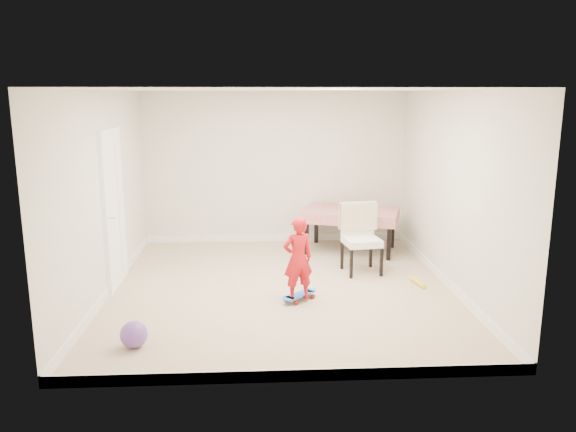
{
  "coord_description": "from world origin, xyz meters",
  "views": [
    {
      "loc": [
        -0.31,
        -7.12,
        2.55
      ],
      "look_at": [
        0.1,
        0.2,
        0.95
      ],
      "focal_mm": 35.0,
      "sensor_mm": 36.0,
      "label": 1
    }
  ],
  "objects": [
    {
      "name": "wall_left",
      "position": [
        -2.23,
        0.0,
        1.3
      ],
      "size": [
        0.04,
        5.0,
        2.6
      ],
      "primitive_type": "cube",
      "color": "beige",
      "rests_on": "ground"
    },
    {
      "name": "baseboard_left",
      "position": [
        -2.24,
        0.0,
        0.06
      ],
      "size": [
        0.02,
        5.0,
        0.12
      ],
      "primitive_type": "cube",
      "color": "white",
      "rests_on": "ground"
    },
    {
      "name": "ground",
      "position": [
        0.0,
        0.0,
        0.0
      ],
      "size": [
        5.0,
        5.0,
        0.0
      ],
      "primitive_type": "plane",
      "color": "tan",
      "rests_on": "ground"
    },
    {
      "name": "dining_table",
      "position": [
        1.22,
        1.79,
        0.35
      ],
      "size": [
        1.71,
        1.36,
        0.7
      ],
      "primitive_type": null,
      "rotation": [
        0.0,
        0.0,
        -0.31
      ],
      "color": "#B71A09",
      "rests_on": "ground"
    },
    {
      "name": "balloon",
      "position": [
        -1.59,
        -1.7,
        0.14
      ],
      "size": [
        0.28,
        0.28,
        0.28
      ],
      "primitive_type": "sphere",
      "color": "#6F44A3",
      "rests_on": "ground"
    },
    {
      "name": "wall_right",
      "position": [
        2.23,
        0.0,
        1.3
      ],
      "size": [
        0.04,
        5.0,
        2.6
      ],
      "primitive_type": "cube",
      "color": "beige",
      "rests_on": "ground"
    },
    {
      "name": "wall_back",
      "position": [
        0.0,
        2.48,
        1.3
      ],
      "size": [
        4.5,
        0.04,
        2.6
      ],
      "primitive_type": "cube",
      "color": "beige",
      "rests_on": "ground"
    },
    {
      "name": "child",
      "position": [
        0.18,
        -0.51,
        0.53
      ],
      "size": [
        0.44,
        0.36,
        1.05
      ],
      "primitive_type": "imported",
      "rotation": [
        0.0,
        0.0,
        3.45
      ],
      "color": "red",
      "rests_on": "ground"
    },
    {
      "name": "baseboard_right",
      "position": [
        2.24,
        0.0,
        0.06
      ],
      "size": [
        0.02,
        5.0,
        0.12
      ],
      "primitive_type": "cube",
      "color": "white",
      "rests_on": "ground"
    },
    {
      "name": "ceiling",
      "position": [
        0.0,
        0.0,
        2.58
      ],
      "size": [
        4.5,
        5.0,
        0.04
      ],
      "primitive_type": "cube",
      "color": "white",
      "rests_on": "wall_back"
    },
    {
      "name": "baseboard_back",
      "position": [
        0.0,
        2.49,
        0.06
      ],
      "size": [
        4.5,
        0.02,
        0.12
      ],
      "primitive_type": "cube",
      "color": "white",
      "rests_on": "ground"
    },
    {
      "name": "baseboard_front",
      "position": [
        0.0,
        -2.49,
        0.06
      ],
      "size": [
        4.5,
        0.02,
        0.12
      ],
      "primitive_type": "cube",
      "color": "white",
      "rests_on": "ground"
    },
    {
      "name": "wall_front",
      "position": [
        0.0,
        -2.48,
        1.3
      ],
      "size": [
        4.5,
        0.04,
        2.6
      ],
      "primitive_type": "cube",
      "color": "beige",
      "rests_on": "ground"
    },
    {
      "name": "door",
      "position": [
        -2.22,
        0.3,
        1.02
      ],
      "size": [
        0.11,
        0.94,
        2.11
      ],
      "primitive_type": "cube",
      "color": "white",
      "rests_on": "ground"
    },
    {
      "name": "foam_toy",
      "position": [
        1.87,
        0.07,
        0.03
      ],
      "size": [
        0.14,
        0.4,
        0.06
      ],
      "primitive_type": "cylinder",
      "rotation": [
        1.57,
        0.0,
        0.2
      ],
      "color": "yellow",
      "rests_on": "ground"
    },
    {
      "name": "dining_chair",
      "position": [
        1.19,
        0.63,
        0.5
      ],
      "size": [
        0.63,
        0.7,
        1.01
      ],
      "primitive_type": null,
      "rotation": [
        0.0,
        0.0,
        0.15
      ],
      "color": "silver",
      "rests_on": "ground"
    },
    {
      "name": "skateboard",
      "position": [
        0.21,
        -0.45,
        0.04
      ],
      "size": [
        0.54,
        0.52,
        0.08
      ],
      "primitive_type": null,
      "rotation": [
        0.0,
        0.0,
        0.75
      ],
      "color": "#163EBF",
      "rests_on": "ground"
    }
  ]
}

